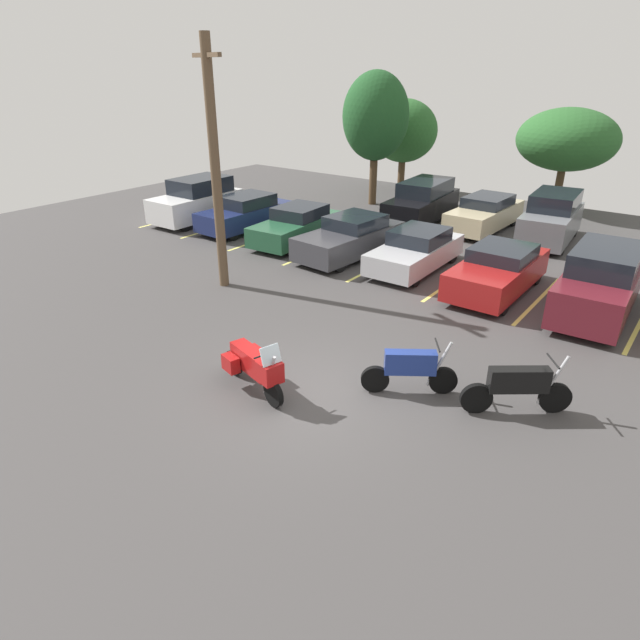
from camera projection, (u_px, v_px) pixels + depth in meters
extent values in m
cube|color=#423F3F|center=(308.00, 395.00, 12.13)|extent=(44.00, 44.00, 0.10)
cylinder|color=black|center=(274.00, 393.00, 11.53)|extent=(0.62, 0.28, 0.61)
cylinder|color=black|center=(234.00, 362.00, 12.73)|extent=(0.62, 0.28, 0.61)
cube|color=#A51414|center=(252.00, 360.00, 11.95)|extent=(1.31, 0.68, 0.51)
cylinder|color=#B2B2B7|center=(270.00, 375.00, 11.45)|extent=(0.49, 0.20, 1.08)
cylinder|color=black|center=(267.00, 354.00, 11.31)|extent=(0.20, 0.61, 0.04)
cube|color=#A51414|center=(270.00, 372.00, 11.40)|extent=(0.54, 0.55, 0.46)
cube|color=#B2C1CC|center=(271.00, 355.00, 11.18)|extent=(0.27, 0.47, 0.39)
cube|color=#A51414|center=(256.00, 355.00, 12.45)|extent=(0.49, 0.35, 0.36)
cube|color=#A51414|center=(231.00, 363.00, 12.09)|extent=(0.49, 0.35, 0.36)
cylinder|color=black|center=(555.00, 398.00, 11.31)|extent=(0.61, 0.51, 0.68)
cylinder|color=black|center=(476.00, 398.00, 11.30)|extent=(0.61, 0.51, 0.68)
cube|color=black|center=(519.00, 380.00, 11.12)|extent=(1.15, 0.97, 0.52)
cylinder|color=#B2B2B7|center=(553.00, 380.00, 11.13)|extent=(0.45, 0.37, 1.15)
cylinder|color=black|center=(553.00, 361.00, 10.94)|extent=(0.41, 0.51, 0.04)
cylinder|color=black|center=(443.00, 380.00, 11.99)|extent=(0.58, 0.46, 0.63)
cylinder|color=black|center=(375.00, 379.00, 12.03)|extent=(0.58, 0.46, 0.63)
cube|color=navy|center=(410.00, 362.00, 11.82)|extent=(1.09, 0.88, 0.52)
cylinder|color=#B2B2B7|center=(439.00, 364.00, 11.82)|extent=(0.45, 0.34, 1.10)
cylinder|color=black|center=(437.00, 345.00, 11.62)|extent=(0.38, 0.53, 0.04)
cube|color=#EAE066|center=(180.00, 217.00, 26.08)|extent=(0.12, 4.63, 0.01)
cube|color=#EAE066|center=(221.00, 227.00, 24.55)|extent=(0.12, 4.63, 0.01)
cube|color=#EAE066|center=(267.00, 237.00, 23.02)|extent=(0.12, 4.63, 0.01)
cube|color=#EAE066|center=(321.00, 250.00, 21.49)|extent=(0.12, 4.63, 0.01)
cube|color=#EAE066|center=(382.00, 264.00, 19.95)|extent=(0.12, 4.63, 0.01)
cube|color=#EAE066|center=(454.00, 280.00, 18.42)|extent=(0.12, 4.63, 0.01)
cube|color=#EAE066|center=(538.00, 300.00, 16.89)|extent=(0.12, 4.63, 0.01)
cube|color=#EAE066|center=(640.00, 323.00, 15.36)|extent=(0.12, 4.63, 0.01)
cube|color=white|center=(196.00, 206.00, 25.09)|extent=(1.98, 4.33, 1.06)
cube|color=black|center=(200.00, 185.00, 24.99)|extent=(1.80, 2.59, 0.69)
cylinder|color=black|center=(185.00, 224.00, 23.76)|extent=(0.23, 0.64, 0.64)
cylinder|color=black|center=(160.00, 218.00, 24.64)|extent=(0.23, 0.64, 0.64)
cylinder|color=black|center=(232.00, 211.00, 25.89)|extent=(0.23, 0.64, 0.64)
cylinder|color=black|center=(208.00, 206.00, 26.78)|extent=(0.23, 0.64, 0.64)
cube|color=navy|center=(245.00, 216.00, 23.87)|extent=(1.91, 4.46, 0.80)
cube|color=black|center=(247.00, 201.00, 23.71)|extent=(1.70, 2.18, 0.50)
cylinder|color=black|center=(233.00, 233.00, 22.49)|extent=(0.24, 0.66, 0.66)
cylinder|color=black|center=(208.00, 227.00, 23.36)|extent=(0.24, 0.66, 0.66)
cylinder|color=black|center=(281.00, 218.00, 24.62)|extent=(0.24, 0.66, 0.66)
cylinder|color=black|center=(257.00, 213.00, 25.48)|extent=(0.24, 0.66, 0.66)
cube|color=#235638|center=(296.00, 229.00, 22.12)|extent=(2.07, 4.52, 0.78)
cube|color=black|center=(300.00, 212.00, 22.07)|extent=(1.76, 2.09, 0.48)
cylinder|color=black|center=(290.00, 248.00, 20.73)|extent=(0.26, 0.62, 0.61)
cylinder|color=black|center=(259.00, 241.00, 21.47)|extent=(0.26, 0.62, 0.61)
cylinder|color=black|center=(331.00, 230.00, 23.01)|extent=(0.26, 0.62, 0.61)
cylinder|color=black|center=(302.00, 224.00, 23.75)|extent=(0.26, 0.62, 0.61)
cube|color=#38383D|center=(349.00, 241.00, 20.48)|extent=(2.23, 4.77, 0.85)
cube|color=black|center=(355.00, 222.00, 20.42)|extent=(1.87, 2.09, 0.47)
cylinder|color=black|center=(339.00, 264.00, 19.06)|extent=(0.27, 0.63, 0.61)
cylinder|color=black|center=(306.00, 254.00, 20.02)|extent=(0.27, 0.63, 0.61)
cylinder|color=black|center=(391.00, 244.00, 21.20)|extent=(0.27, 0.63, 0.61)
cylinder|color=black|center=(358.00, 236.00, 22.16)|extent=(0.27, 0.63, 0.61)
cube|color=#B7B7BC|center=(415.00, 254.00, 19.21)|extent=(1.86, 4.38, 0.72)
cube|color=black|center=(419.00, 236.00, 19.13)|extent=(1.68, 1.96, 0.49)
cylinder|color=black|center=(415.00, 277.00, 17.82)|extent=(0.23, 0.64, 0.63)
cylinder|color=black|center=(374.00, 268.00, 18.64)|extent=(0.23, 0.64, 0.63)
cylinder|color=black|center=(452.00, 254.00, 19.99)|extent=(0.23, 0.64, 0.63)
cylinder|color=black|center=(414.00, 247.00, 20.81)|extent=(0.23, 0.64, 0.63)
cube|color=maroon|center=(497.00, 274.00, 17.21)|extent=(1.88, 4.50, 0.84)
cube|color=black|center=(503.00, 253.00, 17.13)|extent=(1.72, 1.98, 0.41)
cylinder|color=black|center=(503.00, 304.00, 15.79)|extent=(0.22, 0.67, 0.67)
cylinder|color=black|center=(452.00, 291.00, 16.67)|extent=(0.22, 0.67, 0.67)
cylinder|color=black|center=(536.00, 274.00, 18.00)|extent=(0.22, 0.67, 0.67)
cylinder|color=black|center=(490.00, 265.00, 18.87)|extent=(0.22, 0.67, 0.67)
cube|color=maroon|center=(598.00, 291.00, 15.59)|extent=(2.00, 4.65, 1.08)
cube|color=black|center=(607.00, 259.00, 15.47)|extent=(1.79, 2.84, 0.65)
cylinder|color=black|center=(616.00, 331.00, 14.20)|extent=(0.24, 0.66, 0.65)
cylinder|color=black|center=(553.00, 316.00, 15.01)|extent=(0.24, 0.66, 0.65)
cylinder|color=black|center=(633.00, 293.00, 16.53)|extent=(0.24, 0.66, 0.65)
cylinder|color=black|center=(578.00, 283.00, 17.33)|extent=(0.24, 0.66, 0.65)
cube|color=black|center=(421.00, 207.00, 24.93)|extent=(2.17, 5.00, 1.04)
cube|color=black|center=(426.00, 187.00, 24.85)|extent=(1.88, 3.07, 0.63)
cylinder|color=black|center=(422.00, 226.00, 23.46)|extent=(0.26, 0.63, 0.62)
cylinder|color=black|center=(389.00, 221.00, 24.22)|extent=(0.26, 0.63, 0.62)
cylinder|color=black|center=(449.00, 211.00, 25.98)|extent=(0.26, 0.63, 0.62)
cylinder|color=black|center=(419.00, 206.00, 26.74)|extent=(0.26, 0.63, 0.62)
cube|color=#C1B289|center=(484.00, 216.00, 23.79)|extent=(1.93, 4.69, 0.83)
cube|color=black|center=(488.00, 201.00, 23.68)|extent=(1.70, 2.27, 0.43)
cylinder|color=black|center=(485.00, 234.00, 22.38)|extent=(0.24, 0.67, 0.66)
cylinder|color=black|center=(451.00, 227.00, 23.23)|extent=(0.24, 0.67, 0.66)
cylinder|color=black|center=(514.00, 218.00, 24.59)|extent=(0.24, 0.67, 0.66)
cylinder|color=black|center=(482.00, 213.00, 25.45)|extent=(0.24, 0.67, 0.66)
cube|color=slate|center=(550.00, 224.00, 22.10)|extent=(2.15, 4.51, 1.13)
cube|color=black|center=(556.00, 200.00, 21.96)|extent=(1.86, 2.79, 0.66)
cylinder|color=black|center=(561.00, 247.00, 20.78)|extent=(0.27, 0.64, 0.62)
cylinder|color=black|center=(520.00, 241.00, 21.51)|extent=(0.27, 0.64, 0.62)
cylinder|color=black|center=(574.00, 229.00, 23.07)|extent=(0.27, 0.64, 0.62)
cylinder|color=black|center=(537.00, 224.00, 23.80)|extent=(0.27, 0.64, 0.62)
cylinder|color=brown|center=(215.00, 170.00, 16.48)|extent=(0.31, 0.31, 7.47)
cube|color=brown|center=(206.00, 55.00, 15.15)|extent=(1.74, 0.71, 0.12)
cylinder|color=#4C3823|center=(401.00, 176.00, 31.67)|extent=(0.39, 0.39, 1.55)
ellipsoid|color=#285B28|center=(404.00, 131.00, 30.61)|extent=(3.75, 3.75, 3.42)
cylinder|color=#4C3823|center=(558.00, 191.00, 26.92)|extent=(0.37, 0.37, 1.95)
ellipsoid|color=#285B28|center=(567.00, 139.00, 25.89)|extent=(4.70, 4.70, 2.90)
cylinder|color=#4C3823|center=(373.00, 182.00, 28.11)|extent=(0.39, 0.39, 2.22)
ellipsoid|color=#1E4C23|center=(376.00, 116.00, 26.74)|extent=(3.28, 3.28, 4.22)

